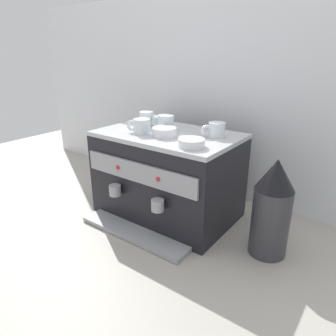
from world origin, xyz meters
name	(u,v)px	position (x,y,z in m)	size (l,w,h in m)	color
ground_plane	(168,212)	(0.00, 0.00, 0.00)	(4.00, 4.00, 0.00)	#9E998E
tiled_backsplash_wall	(209,98)	(0.00, 0.38, 0.55)	(2.80, 0.03, 1.09)	silver
espresso_machine	(167,175)	(0.00, 0.00, 0.21)	(0.66, 0.54, 0.43)	black
ceramic_cup_0	(165,123)	(-0.04, 0.03, 0.47)	(0.12, 0.08, 0.07)	silver
ceramic_cup_1	(141,126)	(-0.09, -0.09, 0.46)	(0.12, 0.08, 0.07)	silver
ceramic_cup_2	(216,130)	(0.22, 0.06, 0.46)	(0.09, 0.10, 0.07)	silver
ceramic_cup_3	(147,120)	(-0.15, 0.03, 0.47)	(0.11, 0.07, 0.08)	silver
ceramic_bowl_0	(164,132)	(0.03, -0.06, 0.45)	(0.11, 0.11, 0.04)	white
ceramic_bowl_1	(191,143)	(0.21, -0.13, 0.44)	(0.11, 0.11, 0.03)	white
coffee_grinder	(272,208)	(0.54, -0.03, 0.21)	(0.15, 0.15, 0.41)	#333338
milk_pitcher	(106,181)	(-0.47, 0.01, 0.06)	(0.10, 0.10, 0.12)	#B7B7BC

